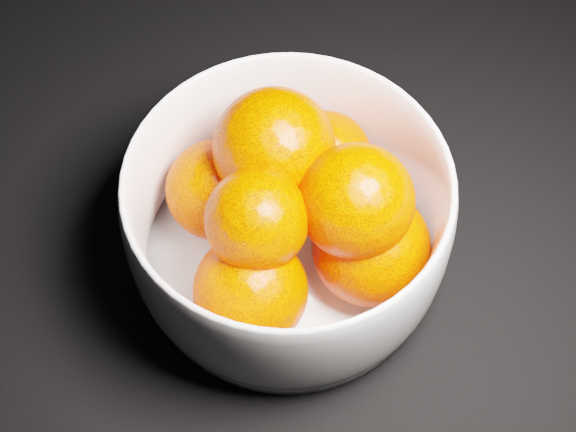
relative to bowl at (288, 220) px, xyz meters
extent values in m
cylinder|color=silver|center=(0.00, 0.00, -0.05)|extent=(0.21, 0.21, 0.01)
sphere|color=#FF3A00|center=(0.04, 0.05, -0.01)|extent=(0.07, 0.07, 0.07)
sphere|color=#FF3A00|center=(-0.04, 0.04, -0.01)|extent=(0.07, 0.07, 0.07)
sphere|color=#FF3A00|center=(-0.04, -0.04, -0.01)|extent=(0.08, 0.08, 0.08)
sphere|color=#FF3A00|center=(0.05, -0.03, -0.01)|extent=(0.08, 0.08, 0.08)
sphere|color=#FF3A00|center=(0.00, 0.03, 0.04)|extent=(0.08, 0.08, 0.08)
sphere|color=#FF3A00|center=(-0.02, -0.02, 0.04)|extent=(0.07, 0.07, 0.07)
sphere|color=#FF3A00|center=(0.04, -0.02, 0.04)|extent=(0.07, 0.07, 0.07)
camera|label=1|loc=(-0.07, -0.28, 0.46)|focal=50.00mm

